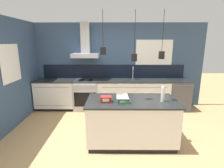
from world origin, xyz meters
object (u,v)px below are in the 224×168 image
Objects in this scene: dishwasher at (178,95)px; red_supply_box at (106,99)px; oven_range at (86,94)px; bottle_on_island at (163,94)px; book_stack at (123,99)px.

red_supply_box is (-2.14, -1.97, 0.51)m from dishwasher.
oven_range is 2.50× the size of bottle_on_island.
oven_range is 4.42× the size of red_supply_box.
red_supply_box is at bearing -178.88° from bottle_on_island.
red_supply_box is (0.69, -1.96, 0.51)m from oven_range.
book_stack is at bearing 8.06° from red_supply_box.
dishwasher is 4.42× the size of red_supply_box.
oven_range is at bearing 117.98° from book_stack.
dishwasher is 2.95m from red_supply_box.
bottle_on_island is at bearing -1.93° from book_stack.
red_supply_box is at bearing -137.37° from dishwasher.
bottle_on_island reaches higher than oven_range.
bottle_on_island is at bearing 1.12° from red_supply_box.
bottle_on_island reaches higher than book_stack.
bottle_on_island is 1.10m from red_supply_box.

